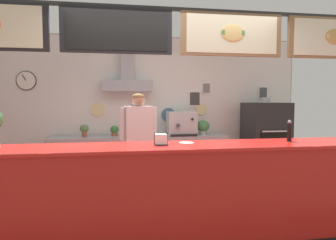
{
  "coord_description": "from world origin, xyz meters",
  "views": [
    {
      "loc": [
        -0.67,
        -3.54,
        1.53
      ],
      "look_at": [
        0.03,
        0.72,
        1.25
      ],
      "focal_mm": 33.42,
      "sensor_mm": 36.0,
      "label": 1
    }
  ],
  "objects_px": {
    "potted_rosemary": "(135,128)",
    "potted_oregano": "(203,127)",
    "potted_basil": "(84,129)",
    "potted_thyme": "(114,130)",
    "pizza_oven": "(265,142)",
    "condiment_plate": "(186,143)",
    "napkin_holder": "(161,140)",
    "shop_worker": "(138,147)",
    "pepper_grinder": "(289,131)",
    "espresso_machine": "(181,124)"
  },
  "relations": [
    {
      "from": "pizza_oven",
      "to": "potted_oregano",
      "type": "height_order",
      "value": "pizza_oven"
    },
    {
      "from": "pizza_oven",
      "to": "pepper_grinder",
      "type": "xyz_separation_m",
      "value": [
        -0.8,
        -2.15,
        0.44
      ]
    },
    {
      "from": "potted_thyme",
      "to": "condiment_plate",
      "type": "height_order",
      "value": "condiment_plate"
    },
    {
      "from": "potted_rosemary",
      "to": "condiment_plate",
      "type": "bearing_deg",
      "value": -79.98
    },
    {
      "from": "shop_worker",
      "to": "espresso_machine",
      "type": "bearing_deg",
      "value": -135.78
    },
    {
      "from": "shop_worker",
      "to": "potted_oregano",
      "type": "relative_size",
      "value": 6.16
    },
    {
      "from": "potted_basil",
      "to": "potted_thyme",
      "type": "height_order",
      "value": "potted_basil"
    },
    {
      "from": "shop_worker",
      "to": "napkin_holder",
      "type": "xyz_separation_m",
      "value": [
        0.15,
        -1.15,
        0.24
      ]
    },
    {
      "from": "napkin_holder",
      "to": "condiment_plate",
      "type": "height_order",
      "value": "napkin_holder"
    },
    {
      "from": "potted_basil",
      "to": "potted_rosemary",
      "type": "distance_m",
      "value": 0.87
    },
    {
      "from": "potted_thyme",
      "to": "pepper_grinder",
      "type": "bearing_deg",
      "value": -50.46
    },
    {
      "from": "pizza_oven",
      "to": "potted_basil",
      "type": "relative_size",
      "value": 7.3
    },
    {
      "from": "pizza_oven",
      "to": "shop_worker",
      "type": "xyz_separation_m",
      "value": [
        -2.42,
        -1.03,
        0.13
      ]
    },
    {
      "from": "pizza_oven",
      "to": "condiment_plate",
      "type": "relative_size",
      "value": 9.63
    },
    {
      "from": "pizza_oven",
      "to": "potted_thyme",
      "type": "xyz_separation_m",
      "value": [
        -2.76,
        0.23,
        0.25
      ]
    },
    {
      "from": "shop_worker",
      "to": "espresso_machine",
      "type": "xyz_separation_m",
      "value": [
        0.86,
        1.2,
        0.22
      ]
    },
    {
      "from": "potted_rosemary",
      "to": "potted_oregano",
      "type": "height_order",
      "value": "potted_oregano"
    },
    {
      "from": "pizza_oven",
      "to": "potted_oregano",
      "type": "xyz_separation_m",
      "value": [
        -1.14,
        0.19,
        0.29
      ]
    },
    {
      "from": "potted_oregano",
      "to": "pepper_grinder",
      "type": "relative_size",
      "value": 1.1
    },
    {
      "from": "pizza_oven",
      "to": "napkin_holder",
      "type": "relative_size",
      "value": 10.91
    },
    {
      "from": "pepper_grinder",
      "to": "potted_rosemary",
      "type": "bearing_deg",
      "value": 124.15
    },
    {
      "from": "pizza_oven",
      "to": "condiment_plate",
      "type": "height_order",
      "value": "pizza_oven"
    },
    {
      "from": "shop_worker",
      "to": "condiment_plate",
      "type": "xyz_separation_m",
      "value": [
        0.44,
        -1.12,
        0.19
      ]
    },
    {
      "from": "pizza_oven",
      "to": "potted_oregano",
      "type": "distance_m",
      "value": 1.2
    },
    {
      "from": "potted_rosemary",
      "to": "pepper_grinder",
      "type": "distance_m",
      "value": 2.86
    },
    {
      "from": "pizza_oven",
      "to": "shop_worker",
      "type": "height_order",
      "value": "shop_worker"
    },
    {
      "from": "espresso_machine",
      "to": "napkin_holder",
      "type": "height_order",
      "value": "espresso_machine"
    },
    {
      "from": "potted_basil",
      "to": "napkin_holder",
      "type": "xyz_separation_m",
      "value": [
        1.01,
        -2.36,
        0.1
      ]
    },
    {
      "from": "shop_worker",
      "to": "pizza_oven",
      "type": "bearing_deg",
      "value": -166.94
    },
    {
      "from": "pepper_grinder",
      "to": "pizza_oven",
      "type": "bearing_deg",
      "value": 69.65
    },
    {
      "from": "napkin_holder",
      "to": "condiment_plate",
      "type": "distance_m",
      "value": 0.29
    },
    {
      "from": "napkin_holder",
      "to": "condiment_plate",
      "type": "bearing_deg",
      "value": 6.94
    },
    {
      "from": "shop_worker",
      "to": "potted_thyme",
      "type": "height_order",
      "value": "shop_worker"
    },
    {
      "from": "shop_worker",
      "to": "condiment_plate",
      "type": "relative_size",
      "value": 9.88
    },
    {
      "from": "pizza_oven",
      "to": "potted_rosemary",
      "type": "xyz_separation_m",
      "value": [
        -2.4,
        0.22,
        0.29
      ]
    },
    {
      "from": "espresso_machine",
      "to": "potted_rosemary",
      "type": "bearing_deg",
      "value": 176.54
    },
    {
      "from": "potted_rosemary",
      "to": "potted_oregano",
      "type": "bearing_deg",
      "value": -1.21
    },
    {
      "from": "espresso_machine",
      "to": "potted_rosemary",
      "type": "relative_size",
      "value": 2.04
    },
    {
      "from": "condiment_plate",
      "to": "pizza_oven",
      "type": "bearing_deg",
      "value": 47.21
    },
    {
      "from": "pizza_oven",
      "to": "napkin_holder",
      "type": "height_order",
      "value": "pizza_oven"
    },
    {
      "from": "pepper_grinder",
      "to": "condiment_plate",
      "type": "height_order",
      "value": "pepper_grinder"
    },
    {
      "from": "potted_oregano",
      "to": "condiment_plate",
      "type": "bearing_deg",
      "value": -109.79
    },
    {
      "from": "pizza_oven",
      "to": "espresso_machine",
      "type": "bearing_deg",
      "value": 173.79
    },
    {
      "from": "pizza_oven",
      "to": "potted_thyme",
      "type": "distance_m",
      "value": 2.78
    },
    {
      "from": "espresso_machine",
      "to": "potted_oregano",
      "type": "xyz_separation_m",
      "value": [
        0.41,
        0.02,
        -0.06
      ]
    },
    {
      "from": "condiment_plate",
      "to": "potted_thyme",
      "type": "bearing_deg",
      "value": 108.1
    },
    {
      "from": "pizza_oven",
      "to": "potted_thyme",
      "type": "bearing_deg",
      "value": 175.18
    },
    {
      "from": "espresso_machine",
      "to": "napkin_holder",
      "type": "distance_m",
      "value": 2.45
    },
    {
      "from": "napkin_holder",
      "to": "pepper_grinder",
      "type": "distance_m",
      "value": 1.47
    },
    {
      "from": "potted_rosemary",
      "to": "potted_oregano",
      "type": "xyz_separation_m",
      "value": [
        1.26,
        -0.03,
        0.01
      ]
    }
  ]
}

